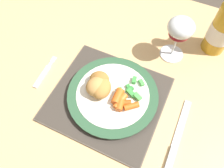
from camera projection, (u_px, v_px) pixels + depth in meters
ground_plane at (110, 140)px, 1.32m from camera, size 6.00×6.00×0.00m
dining_table at (108, 89)px, 0.77m from camera, size 1.13×0.89×0.74m
placemat at (108, 98)px, 0.63m from camera, size 0.31×0.29×0.01m
dinner_plate at (113, 95)px, 0.62m from camera, size 0.26×0.26×0.02m
breaded_croquettes at (99, 84)px, 0.61m from camera, size 0.09×0.10×0.05m
green_beans_pile at (132, 90)px, 0.61m from camera, size 0.08×0.08×0.02m
glazed_carrots at (121, 101)px, 0.59m from camera, size 0.08×0.06×0.02m
fork at (44, 74)px, 0.68m from camera, size 0.02×0.12×0.01m
table_knife at (176, 141)px, 0.57m from camera, size 0.02×0.22×0.01m
wine_glass at (180, 30)px, 0.62m from camera, size 0.08×0.08×0.15m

